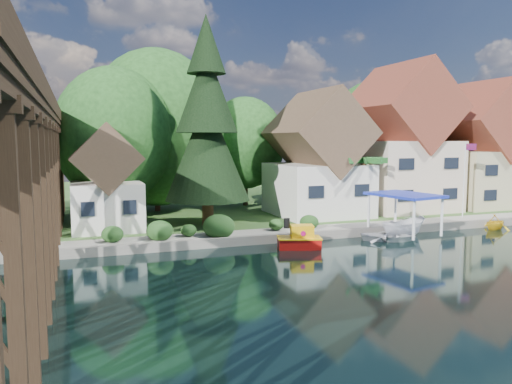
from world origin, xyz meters
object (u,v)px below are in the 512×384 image
palm_tree (363,162)px  boat_white_a (388,235)px  flagpole (466,172)px  house_left (317,162)px  house_right (478,153)px  shed (106,185)px  boat_canopy (404,219)px  tugboat (300,239)px  conifer (207,125)px  boat_yellow (495,221)px  house_center (400,147)px  trestle_bridge (16,174)px

palm_tree → boat_white_a: size_ratio=1.43×
flagpole → house_left: bearing=150.4°
house_right → palm_tree: house_right is taller
house_right → shed: bearing=-177.6°
house_right → flagpole: bearing=-139.4°
house_left → palm_tree: (2.43, -3.61, 0.14)m
shed → boat_white_a: (18.63, -8.49, -3.43)m
boat_white_a → boat_canopy: (1.73, 0.62, 0.99)m
shed → tugboat: size_ratio=2.48×
conifer → boat_white_a: 15.71m
shed → boat_yellow: 30.42m
palm_tree → conifer: bearing=173.6°
house_right → boat_white_a: 20.75m
house_center → shed: bearing=-175.8°
shed → palm_tree: 20.59m
flagpole → boat_canopy: size_ratio=1.15×
palm_tree → shed: bearing=174.1°
boat_yellow → tugboat: bearing=77.1°
boat_white_a → palm_tree: bearing=13.8°
house_right → house_left: bearing=-180.0°
house_left → house_center: house_center is taller
palm_tree → boat_canopy: size_ratio=0.98×
boat_yellow → house_left: bearing=34.7°
trestle_bridge → flagpole: (33.83, 4.68, -0.93)m
palm_tree → house_right: bearing=13.1°
boat_yellow → house_right: bearing=-52.8°
boat_white_a → boat_canopy: size_ratio=0.69×
palm_tree → flagpole: flagpole is taller
house_left → boat_white_a: 11.07m
trestle_bridge → conifer: bearing=34.8°
trestle_bridge → tugboat: 17.29m
trestle_bridge → house_right: 42.41m
flagpole → house_center: bearing=105.4°
shed → tugboat: 14.86m
boat_yellow → palm_tree: bearing=41.8°
conifer → tugboat: (4.14, -8.03, -7.60)m
house_center → flagpole: house_center is taller
house_center → conifer: (-19.52, -2.66, 1.80)m
house_left → house_center: (9.00, 0.50, 1.28)m
shed → flagpole: bearing=-9.2°
house_center → house_right: size_ratio=1.12×
house_center → flagpole: (1.83, -6.65, -2.00)m
flagpole → tugboat: flagpole is taller
boat_yellow → flagpole: bearing=-7.8°
conifer → palm_tree: (12.95, -1.45, -2.94)m
shed → boat_canopy: 21.96m
house_center → boat_yellow: 11.43m
tugboat → boat_canopy: size_ratio=0.57×
flagpole → tugboat: size_ratio=2.02×
house_left → house_right: house_right is taller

